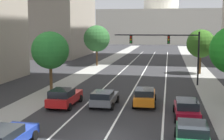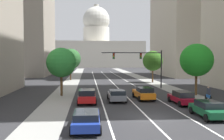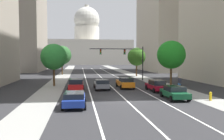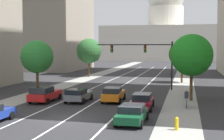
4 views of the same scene
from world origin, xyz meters
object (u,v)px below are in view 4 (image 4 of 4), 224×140
car_red (44,94)px  car_gray (78,95)px  car_green (132,114)px  fire_hydrant (177,123)px  capitol_building (165,35)px  street_tree_far_right (182,54)px  traffic_signal_mast (146,54)px  street_tree_near_left (89,51)px  car_orange (114,94)px  street_tree_mid_right (192,55)px  car_crimson (142,101)px  cyclist (187,98)px  street_tree_mid_left (37,57)px

car_red → car_gray: bearing=-80.2°
car_green → fire_hydrant: (3.29, -1.31, -0.28)m
capitol_building → street_tree_far_right: 93.60m
traffic_signal_mast → street_tree_near_left: street_tree_near_left is taller
street_tree_far_right → street_tree_near_left: 18.79m
car_gray → car_red: car_red is taller
car_green → car_orange: bearing=21.4°
car_green → street_tree_mid_right: 13.42m
car_gray → traffic_signal_mast: bearing=-24.6°
capitol_building → street_tree_near_left: 86.53m
car_crimson → car_orange: size_ratio=0.93×
capitol_building → car_gray: bearing=-90.9°
car_crimson → cyclist: 4.33m
car_crimson → street_tree_near_left: size_ratio=0.61×
capitol_building → street_tree_mid_left: bearing=-94.5°
fire_hydrant → street_tree_mid_left: 22.87m
car_red → car_crimson: (10.36, -1.88, -0.06)m
street_tree_mid_left → street_tree_near_left: 23.55m
car_red → car_crimson: 10.53m
traffic_signal_mast → street_tree_mid_left: 14.12m
car_green → street_tree_near_left: 39.79m
car_gray → traffic_signal_mast: size_ratio=0.40×
fire_hydrant → cyclist: (0.65, 8.99, 0.39)m
car_crimson → street_tree_mid_left: size_ratio=0.69×
car_gray → traffic_signal_mast: traffic_signal_mast is taller
car_gray → street_tree_mid_left: bearing=54.1°
cyclist → street_tree_mid_right: (0.47, 4.33, 3.94)m
street_tree_far_right → car_green: bearing=-96.1°
car_green → street_tree_mid_left: (-13.76, 13.40, 3.72)m
car_orange → traffic_signal_mast: size_ratio=0.47×
street_tree_mid_left → fire_hydrant: bearing=-40.8°
street_tree_near_left → car_crimson: bearing=-65.5°
car_orange → street_tree_mid_right: street_tree_mid_right is taller
cyclist → car_green: bearing=153.7°
capitol_building → traffic_signal_mast: size_ratio=5.10×
traffic_signal_mast → street_tree_mid_right: (5.73, -8.09, 0.07)m
car_red → street_tree_mid_left: 7.54m
car_crimson → traffic_signal_mast: size_ratio=0.44×
traffic_signal_mast → cyclist: size_ratio=5.89×
car_gray → cyclist: 10.86m
car_green → cyclist: bearing=-25.8°
car_green → traffic_signal_mast: size_ratio=0.43×
street_tree_far_right → street_tree_mid_right: size_ratio=0.94×
car_orange → car_green: bearing=-161.9°
car_red → street_tree_mid_right: (14.76, 4.27, 3.97)m
cyclist → street_tree_mid_right: bearing=-5.3°
car_orange → street_tree_far_right: (6.63, 20.33, 3.70)m
car_gray → car_crimson: size_ratio=0.92×
car_green → traffic_signal_mast: 20.54m
cyclist → street_tree_near_left: bearing=32.6°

